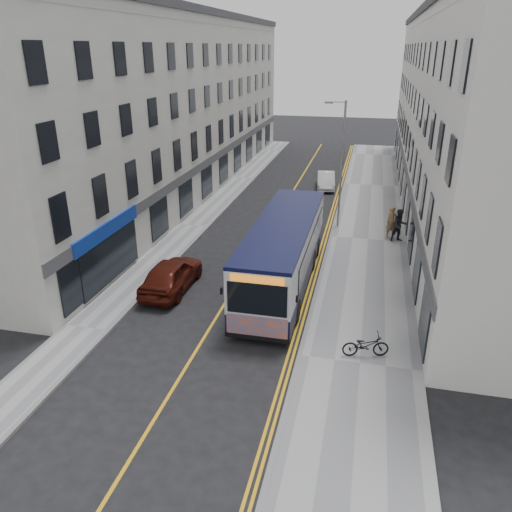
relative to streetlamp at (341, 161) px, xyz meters
The scene contains 17 objects.
ground 15.25m from the streetlamp, 106.58° to the right, with size 140.00×140.00×0.00m, color black.
pavement_east 5.20m from the streetlamp, 43.87° to the right, with size 4.50×64.00×0.12m, color gray.
pavement_west 10.33m from the streetlamp, 167.70° to the right, with size 2.00×64.00×0.12m, color gray.
kerb_east 4.76m from the streetlamp, 94.85° to the right, with size 0.18×64.00×0.13m, color slate.
kerb_west 9.45m from the streetlamp, 166.24° to the right, with size 0.18×64.00×0.13m, color slate.
road_centre_line 6.37m from the streetlamp, 154.37° to the right, with size 0.12×64.00×0.01m, color gold.
road_dbl_yellow_inner 4.85m from the streetlamp, 107.21° to the right, with size 0.10×64.00×0.01m, color gold.
road_dbl_yellow_outer 4.83m from the streetlamp, 101.85° to the right, with size 0.10×64.00×0.01m, color gold.
terrace_east 10.35m from the streetlamp, 43.68° to the left, with size 6.00×46.00×13.00m, color silver.
terrace_west 15.06m from the streetlamp, 152.01° to the left, with size 6.00×46.00×13.00m, color beige.
streetlamp is the anchor object (origin of this frame).
city_bus 9.71m from the streetlamp, 101.80° to the right, with size 2.67×11.44×3.32m.
bicycle 15.36m from the streetlamp, 81.35° to the right, with size 0.61×1.76×0.93m, color black.
pedestrian_near 4.93m from the streetlamp, 22.53° to the right, with size 0.71×0.47×1.95m, color olive.
pedestrian_far 5.40m from the streetlamp, 26.85° to the right, with size 0.96×0.75×1.98m, color black.
car_white 10.55m from the streetlamp, 99.75° to the left, with size 1.39×3.98×1.31m, color silver.
car_maroon 13.45m from the streetlamp, 123.11° to the right, with size 1.86×4.63×1.58m, color #49140C.
Camera 1 is at (5.99, -17.18, 10.94)m, focal length 35.00 mm.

